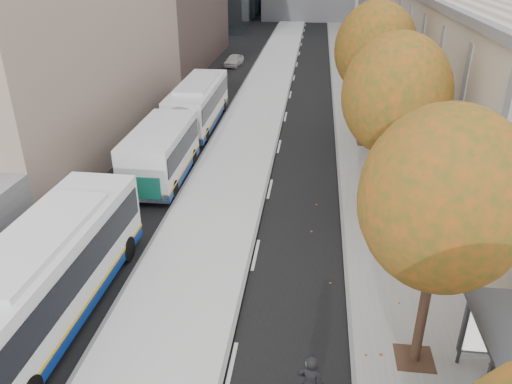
# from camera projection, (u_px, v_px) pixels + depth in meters

# --- Properties ---
(bus_platform) EXTENTS (4.25, 150.00, 0.15)m
(bus_platform) POSITION_uv_depth(u_px,v_px,m) (253.00, 119.00, 34.91)
(bus_platform) COLOR silver
(bus_platform) RESTS_ON ground
(sidewalk) EXTENTS (4.75, 150.00, 0.08)m
(sidewalk) POSITION_uv_depth(u_px,v_px,m) (369.00, 124.00, 34.08)
(sidewalk) COLOR gray
(sidewalk) RESTS_ON ground
(building_tan) EXTENTS (18.00, 92.00, 8.00)m
(building_tan) POSITION_uv_depth(u_px,v_px,m) (452.00, 15.00, 57.01)
(building_tan) COLOR gray
(building_tan) RESTS_ON ground
(tree_c) EXTENTS (4.20, 4.20, 7.28)m
(tree_c) POSITION_uv_depth(u_px,v_px,m) (444.00, 200.00, 12.22)
(tree_c) COLOR #311D12
(tree_c) RESTS_ON sidewalk
(tree_d) EXTENTS (4.40, 4.40, 7.60)m
(tree_d) POSITION_uv_depth(u_px,v_px,m) (396.00, 95.00, 20.15)
(tree_d) COLOR #311D12
(tree_d) RESTS_ON sidewalk
(tree_e) EXTENTS (4.60, 4.60, 7.92)m
(tree_e) POSITION_uv_depth(u_px,v_px,m) (375.00, 50.00, 28.09)
(tree_e) COLOR #311D12
(tree_e) RESTS_ON sidewalk
(bus_far) EXTENTS (2.65, 16.82, 2.80)m
(bus_far) POSITION_uv_depth(u_px,v_px,m) (185.00, 121.00, 29.81)
(bus_far) COLOR white
(bus_far) RESTS_ON ground
(distant_car) EXTENTS (1.85, 3.58, 1.17)m
(distant_car) POSITION_uv_depth(u_px,v_px,m) (234.00, 60.00, 50.70)
(distant_car) COLOR silver
(distant_car) RESTS_ON ground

